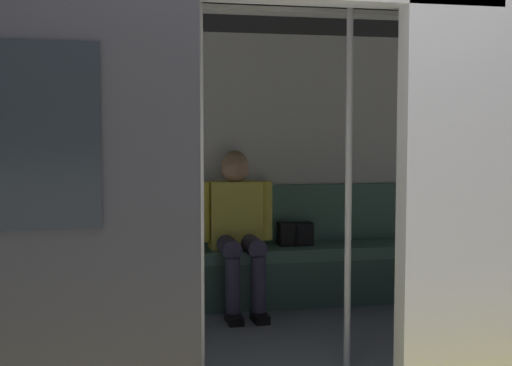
{
  "coord_description": "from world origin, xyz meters",
  "views": [
    {
      "loc": [
        0.8,
        2.9,
        1.29
      ],
      "look_at": [
        -0.01,
        -1.11,
        0.99
      ],
      "focal_mm": 47.26,
      "sensor_mm": 36.0,
      "label": 1
    }
  ],
  "objects_px": {
    "book": "(187,248)",
    "bench_seat": "(231,263)",
    "grab_pole_far": "(348,184)",
    "train_car": "(245,111)",
    "person_seated": "(237,220)",
    "grab_pole_door": "(200,187)",
    "handbag": "(295,234)"
  },
  "relations": [
    {
      "from": "train_car",
      "to": "handbag",
      "type": "height_order",
      "value": "train_car"
    },
    {
      "from": "book",
      "to": "person_seated",
      "type": "bearing_deg",
      "value": 162.95
    },
    {
      "from": "train_car",
      "to": "bench_seat",
      "type": "height_order",
      "value": "train_car"
    },
    {
      "from": "book",
      "to": "grab_pole_far",
      "type": "bearing_deg",
      "value": 111.52
    },
    {
      "from": "person_seated",
      "to": "handbag",
      "type": "height_order",
      "value": "person_seated"
    },
    {
      "from": "train_car",
      "to": "person_seated",
      "type": "distance_m",
      "value": 1.14
    },
    {
      "from": "bench_seat",
      "to": "book",
      "type": "height_order",
      "value": "book"
    },
    {
      "from": "grab_pole_far",
      "to": "grab_pole_door",
      "type": "bearing_deg",
      "value": 6.23
    },
    {
      "from": "grab_pole_far",
      "to": "book",
      "type": "bearing_deg",
      "value": -63.25
    },
    {
      "from": "person_seated",
      "to": "book",
      "type": "distance_m",
      "value": 0.43
    },
    {
      "from": "person_seated",
      "to": "handbag",
      "type": "xyz_separation_m",
      "value": [
        -0.47,
        -0.13,
        -0.14
      ]
    },
    {
      "from": "bench_seat",
      "to": "grab_pole_door",
      "type": "height_order",
      "value": "grab_pole_door"
    },
    {
      "from": "person_seated",
      "to": "grab_pole_far",
      "type": "height_order",
      "value": "grab_pole_far"
    },
    {
      "from": "book",
      "to": "handbag",
      "type": "bearing_deg",
      "value": 178.77
    },
    {
      "from": "bench_seat",
      "to": "person_seated",
      "type": "distance_m",
      "value": 0.33
    },
    {
      "from": "person_seated",
      "to": "grab_pole_door",
      "type": "xyz_separation_m",
      "value": [
        0.44,
        1.47,
        0.36
      ]
    },
    {
      "from": "handbag",
      "to": "book",
      "type": "xyz_separation_m",
      "value": [
        0.84,
        0.06,
        -0.07
      ]
    },
    {
      "from": "person_seated",
      "to": "handbag",
      "type": "relative_size",
      "value": 4.5
    },
    {
      "from": "handbag",
      "to": "grab_pole_far",
      "type": "distance_m",
      "value": 1.6
    },
    {
      "from": "bench_seat",
      "to": "person_seated",
      "type": "relative_size",
      "value": 2.86
    },
    {
      "from": "train_car",
      "to": "handbag",
      "type": "distance_m",
      "value": 1.45
    },
    {
      "from": "train_car",
      "to": "bench_seat",
      "type": "bearing_deg",
      "value": -93.8
    },
    {
      "from": "book",
      "to": "grab_pole_door",
      "type": "xyz_separation_m",
      "value": [
        0.08,
        1.54,
        0.57
      ]
    },
    {
      "from": "book",
      "to": "grab_pole_door",
      "type": "distance_m",
      "value": 1.65
    },
    {
      "from": "book",
      "to": "bench_seat",
      "type": "bearing_deg",
      "value": 170.75
    },
    {
      "from": "handbag",
      "to": "book",
      "type": "relative_size",
      "value": 1.18
    },
    {
      "from": "train_car",
      "to": "grab_pole_far",
      "type": "relative_size",
      "value": 3.13
    },
    {
      "from": "train_car",
      "to": "bench_seat",
      "type": "distance_m",
      "value": 1.41
    },
    {
      "from": "train_car",
      "to": "grab_pole_door",
      "type": "xyz_separation_m",
      "value": [
        0.35,
        0.63,
        -0.41
      ]
    },
    {
      "from": "train_car",
      "to": "person_seated",
      "type": "height_order",
      "value": "train_car"
    },
    {
      "from": "train_car",
      "to": "person_seated",
      "type": "bearing_deg",
      "value": -96.38
    },
    {
      "from": "bench_seat",
      "to": "handbag",
      "type": "relative_size",
      "value": 12.86
    }
  ]
}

